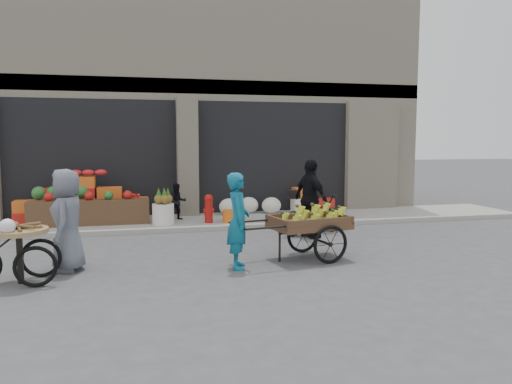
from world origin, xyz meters
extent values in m
plane|color=#424244|center=(0.00, 0.00, 0.00)|extent=(80.00, 80.00, 0.00)
cube|color=gray|center=(0.00, 4.10, 0.06)|extent=(18.00, 2.20, 0.12)
cube|color=beige|center=(0.00, 8.20, 3.50)|extent=(14.00, 6.00, 7.00)
cube|color=gray|center=(0.00, 5.35, 3.60)|extent=(14.00, 0.30, 0.40)
cube|color=black|center=(-2.48, 6.00, 1.67)|extent=(4.40, 1.60, 3.10)
cube|color=black|center=(2.48, 6.00, 1.67)|extent=(4.40, 1.60, 3.10)
cube|color=beige|center=(0.00, 5.15, 1.67)|extent=(0.55, 0.80, 3.22)
cube|color=brown|center=(-2.48, 3.95, 0.42)|extent=(2.80, 0.45, 0.60)
sphere|color=#1E5923|center=(-3.17, 4.45, 0.86)|extent=(0.34, 0.34, 0.34)
cylinder|color=silver|center=(-0.75, 3.60, 0.37)|extent=(0.52, 0.52, 0.50)
cylinder|color=#A5140F|center=(0.35, 3.55, 0.40)|extent=(0.20, 0.20, 0.56)
sphere|color=#A5140F|center=(0.35, 3.55, 0.72)|extent=(0.22, 0.22, 0.22)
cylinder|color=orange|center=(0.85, 3.50, 0.27)|extent=(0.32, 0.32, 0.30)
ellipsoid|color=silver|center=(1.68, 4.70, 0.34)|extent=(1.70, 0.60, 0.44)
imported|color=black|center=(-0.35, 4.20, 0.58)|extent=(0.51, 0.43, 0.93)
cube|color=brown|center=(1.64, -0.09, 0.62)|extent=(1.49, 1.12, 0.12)
torus|color=black|center=(1.88, -0.54, 0.34)|extent=(0.68, 0.18, 0.68)
torus|color=black|center=(1.70, 0.41, 0.34)|extent=(0.68, 0.18, 0.68)
cylinder|color=black|center=(1.06, -0.20, 0.28)|extent=(0.05, 0.05, 0.56)
imported|color=#105F7C|center=(0.26, -0.45, 0.81)|extent=(0.49, 0.65, 1.62)
cylinder|color=#9E7F51|center=(-3.11, -0.55, 0.80)|extent=(0.86, 0.86, 0.07)
cube|color=black|center=(-3.11, -0.55, 0.40)|extent=(0.08, 0.08, 0.80)
torus|color=black|center=(-2.85, -0.82, 0.31)|extent=(0.62, 0.08, 0.62)
torus|color=black|center=(-2.87, -0.26, 0.31)|extent=(0.62, 0.08, 0.62)
imported|color=slate|center=(-2.50, 0.06, 0.85)|extent=(0.59, 0.86, 1.69)
imported|color=black|center=(2.54, 2.13, 0.45)|extent=(1.82, 1.09, 0.90)
imported|color=black|center=(2.34, 1.73, 0.87)|extent=(0.72, 1.10, 1.74)
camera|label=1|loc=(-1.42, -8.52, 2.16)|focal=35.00mm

